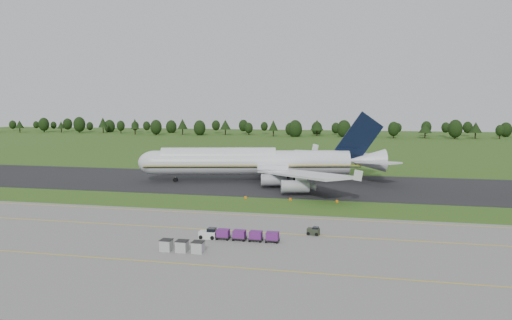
% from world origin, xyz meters
% --- Properties ---
extents(ground, '(600.00, 600.00, 0.00)m').
position_xyz_m(ground, '(0.00, 0.00, 0.00)').
color(ground, '#2E5118').
rests_on(ground, ground).
extents(apron, '(300.00, 52.00, 0.06)m').
position_xyz_m(apron, '(0.00, -34.00, 0.03)').
color(apron, slate).
rests_on(apron, ground).
extents(taxiway, '(300.00, 40.00, 0.08)m').
position_xyz_m(taxiway, '(0.00, 28.00, 0.04)').
color(taxiway, black).
rests_on(taxiway, ground).
extents(apron_markings, '(300.00, 30.20, 0.01)m').
position_xyz_m(apron_markings, '(0.00, -26.98, 0.06)').
color(apron_markings, yellow).
rests_on(apron_markings, apron).
extents(tree_line, '(521.29, 21.95, 11.55)m').
position_xyz_m(tree_line, '(-7.33, 220.99, 6.00)').
color(tree_line, black).
rests_on(tree_line, ground).
extents(aircraft, '(68.04, 64.46, 19.07)m').
position_xyz_m(aircraft, '(-7.67, 30.76, 5.45)').
color(aircraft, silver).
rests_on(aircraft, ground).
extents(baggage_train, '(12.73, 1.63, 1.57)m').
position_xyz_m(baggage_train, '(1.89, -27.31, 0.89)').
color(baggage_train, silver).
rests_on(baggage_train, apron).
extents(utility_cart, '(2.09, 1.44, 1.06)m').
position_xyz_m(utility_cart, '(13.09, -21.71, 0.58)').
color(utility_cart, '#272F21').
rests_on(utility_cart, apron).
extents(uld_row, '(6.47, 1.67, 1.65)m').
position_xyz_m(uld_row, '(-4.32, -34.94, 0.89)').
color(uld_row, '#A3A3A3').
rests_on(uld_row, apron).
extents(edge_markers, '(20.67, 0.30, 0.60)m').
position_xyz_m(edge_markers, '(5.28, 5.95, 0.27)').
color(edge_markers, orange).
rests_on(edge_markers, ground).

